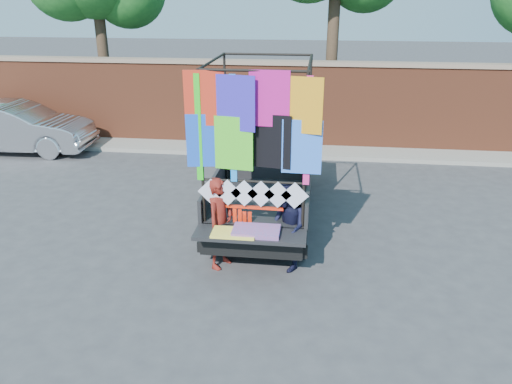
# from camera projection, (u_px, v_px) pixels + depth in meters

# --- Properties ---
(ground) EXTENTS (90.00, 90.00, 0.00)m
(ground) POSITION_uv_depth(u_px,v_px,m) (275.00, 254.00, 9.17)
(ground) COLOR #38383A
(ground) RESTS_ON ground
(brick_wall) EXTENTS (30.00, 0.45, 2.61)m
(brick_wall) POSITION_uv_depth(u_px,v_px,m) (297.00, 104.00, 15.12)
(brick_wall) COLOR brown
(brick_wall) RESTS_ON ground
(curb) EXTENTS (30.00, 1.20, 0.12)m
(curb) POSITION_uv_depth(u_px,v_px,m) (294.00, 151.00, 14.95)
(curb) COLOR gray
(curb) RESTS_ON ground
(pickup_truck) EXTENTS (2.15, 5.41, 3.41)m
(pickup_truck) POSITION_uv_depth(u_px,v_px,m) (269.00, 171.00, 10.85)
(pickup_truck) COLOR black
(pickup_truck) RESTS_ON ground
(sedan) EXTENTS (4.53, 1.73, 1.47)m
(sedan) POSITION_uv_depth(u_px,v_px,m) (16.00, 128.00, 14.84)
(sedan) COLOR #B4B5BC
(sedan) RESTS_ON ground
(woman) EXTENTS (0.60, 0.70, 1.63)m
(woman) POSITION_uv_depth(u_px,v_px,m) (220.00, 223.00, 8.50)
(woman) COLOR maroon
(woman) RESTS_ON ground
(man) EXTENTS (0.83, 0.92, 1.56)m
(man) POSITION_uv_depth(u_px,v_px,m) (287.00, 227.00, 8.44)
(man) COLOR black
(man) RESTS_ON ground
(streamer_bundle) EXTENTS (1.00, 0.08, 0.69)m
(streamer_bundle) POSITION_uv_depth(u_px,v_px,m) (247.00, 218.00, 8.43)
(streamer_bundle) COLOR #FF2B0D
(streamer_bundle) RESTS_ON ground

